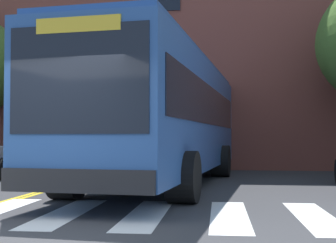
{
  "coord_description": "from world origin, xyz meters",
  "views": [
    {
      "loc": [
        2.79,
        -5.58,
        1.26
      ],
      "look_at": [
        1.27,
        6.02,
        1.66
      ],
      "focal_mm": 50.0,
      "sensor_mm": 36.0,
      "label": 1
    }
  ],
  "objects": [
    {
      "name": "ground_plane",
      "position": [
        0.0,
        0.0,
        0.0
      ],
      "size": [
        120.0,
        120.0,
        0.0
      ],
      "primitive_type": "plane",
      "color": "#38383A"
    },
    {
      "name": "crosswalk",
      "position": [
        -0.57,
        1.96,
        0.0
      ],
      "size": [
        18.12,
        3.51,
        0.01
      ],
      "color": "white",
      "rests_on": "ground"
    },
    {
      "name": "lane_line_yellow_inner",
      "position": [
        -1.61,
        15.96,
        0.0
      ],
      "size": [
        0.12,
        36.0,
        0.01
      ],
      "primitive_type": "cube",
      "color": "gold",
      "rests_on": "ground"
    },
    {
      "name": "lane_line_yellow_outer",
      "position": [
        -1.45,
        15.96,
        0.0
      ],
      "size": [
        0.12,
        36.0,
        0.01
      ],
      "primitive_type": "cube",
      "color": "gold",
      "rests_on": "ground"
    },
    {
      "name": "city_bus",
      "position": [
        1.06,
        6.99,
        1.85
      ],
      "size": [
        3.69,
        11.8,
        3.37
      ],
      "color": "#2D5699",
      "rests_on": "ground"
    },
    {
      "name": "car_teal_behind_bus",
      "position": [
        1.98,
        16.29,
        0.84
      ],
      "size": [
        2.21,
        4.01,
        1.85
      ],
      "color": "#236B70",
      "rests_on": "ground"
    },
    {
      "name": "traffic_light_overhead",
      "position": [
        -0.88,
        8.49,
        2.99
      ],
      "size": [
        0.42,
        3.28,
        4.56
      ],
      "color": "#28282D",
      "rests_on": "ground"
    },
    {
      "name": "building_facade",
      "position": [
        0.35,
        17.41,
        6.57
      ],
      "size": [
        36.82,
        9.89,
        13.13
      ],
      "color": "brown",
      "rests_on": "ground"
    }
  ]
}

